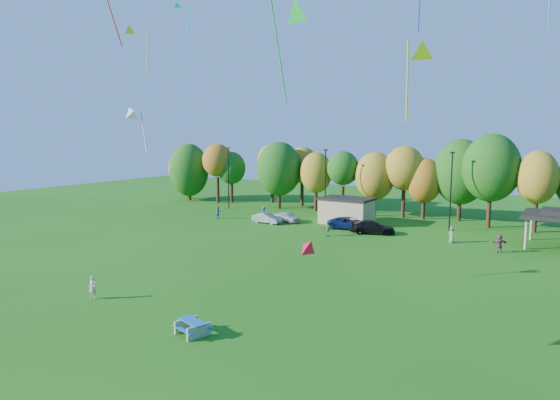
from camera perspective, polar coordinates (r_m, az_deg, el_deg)
The scene contains 21 objects.
ground at distance 26.37m, azimuth -7.54°, elevation -17.56°, with size 160.00×160.00×0.00m, color #19600F.
tree_line at distance 66.10m, azimuth 17.51°, elevation 2.73°, with size 93.57×10.55×11.15m.
lamp_posts at distance 60.15m, azimuth 18.95°, elevation 1.24°, with size 64.50×0.25×9.09m.
utility_building at distance 62.48m, azimuth 7.62°, elevation -1.20°, with size 6.30×4.30×3.25m.
picnic_table at distance 29.19m, azimuth -9.98°, elevation -14.04°, with size 2.22×2.00×0.80m.
kite_flyer at distance 36.58m, azimuth -20.62°, elevation -9.37°, with size 0.58×0.38×1.60m, color #C4B693.
car_a at distance 63.14m, azimuth 0.80°, elevation -1.93°, with size 1.58×3.93×1.34m, color #BDBDBD.
car_b at distance 62.30m, azimuth -1.49°, elevation -2.09°, with size 1.35×3.86×1.27m, color #97979D.
car_c at distance 59.01m, azimuth 7.95°, elevation -2.65°, with size 2.34×5.08×1.41m, color #0D1C51.
car_d at distance 56.82m, azimuth 10.53°, elevation -3.09°, with size 2.02×4.96×1.44m, color black.
far_person_0 at distance 64.83m, azimuth -1.90°, elevation -1.50°, with size 1.12×0.64×1.74m, color #46529A.
far_person_2 at distance 54.26m, azimuth 19.02°, elevation -3.76°, with size 0.82×0.54×1.69m, color #638259.
far_person_3 at distance 54.72m, azimuth 5.47°, elevation -3.31°, with size 0.95×0.40×1.62m, color #678E57.
far_person_4 at distance 66.01m, azimuth -7.05°, elevation -1.45°, with size 0.78×0.61×1.60m, color #4952A2.
far_person_5 at distance 51.51m, azimuth 23.77°, elevation -4.55°, with size 1.63×0.52×1.75m, color #973E62.
kite_1 at distance 33.75m, azimuth 15.94°, elevation 16.39°, with size 2.10×3.53×5.67m.
kite_6 at distance 51.39m, azimuth -16.69°, elevation 18.14°, with size 2.52×2.78×5.37m.
kite_7 at distance 36.38m, azimuth -16.65°, elevation 9.56°, with size 2.15×1.45×3.44m.
kite_9 at distance 23.93m, azimuth 3.31°, elevation -5.27°, with size 1.41×1.32×1.12m.
kite_10 at distance 36.71m, azimuth 1.98°, elevation 20.96°, with size 1.98×4.59×7.61m.
kite_13 at distance 61.11m, azimuth -11.57°, elevation 20.96°, with size 1.79×2.35×4.28m.
Camera 1 is at (15.28, -18.32, 11.22)m, focal length 32.00 mm.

